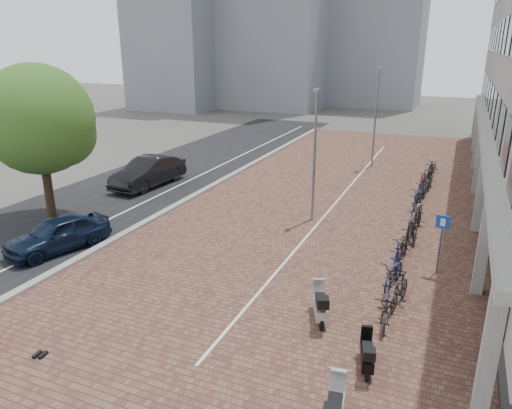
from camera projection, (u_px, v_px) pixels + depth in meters
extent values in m
plane|color=#474442|center=(184.00, 296.00, 15.59)|extent=(140.00, 140.00, 0.00)
cube|color=brown|center=(335.00, 199.00, 25.29)|extent=(14.50, 42.00, 0.04)
cube|color=black|center=(161.00, 178.00, 29.40)|extent=(8.00, 50.00, 0.03)
cube|color=gray|center=(217.00, 183.00, 27.93)|extent=(0.35, 42.00, 0.14)
cube|color=white|center=(189.00, 181.00, 28.65)|extent=(0.12, 44.00, 0.00)
cube|color=white|center=(339.00, 199.00, 25.21)|extent=(0.10, 30.00, 0.00)
cube|color=black|center=(495.00, 165.00, 25.40)|extent=(0.15, 38.00, 3.20)
cube|color=#AAAAA5|center=(496.00, 132.00, 24.91)|extent=(1.60, 38.00, 0.30)
cube|color=#AAAAA5|center=(490.00, 350.00, 10.02)|extent=(0.35, 0.35, 3.40)
cube|color=#AAAAA5|center=(484.00, 246.00, 15.24)|extent=(0.35, 0.35, 3.40)
cube|color=#AAAAA5|center=(480.00, 194.00, 20.47)|extent=(0.35, 0.35, 3.40)
cube|color=#AAAAA5|center=(478.00, 164.00, 25.69)|extent=(0.35, 0.35, 3.40)
cube|color=#AAAAA5|center=(477.00, 144.00, 30.92)|extent=(0.35, 0.35, 3.40)
cube|color=#AAAAA5|center=(476.00, 129.00, 36.15)|extent=(0.35, 0.35, 3.40)
cube|color=#AAAAA5|center=(476.00, 119.00, 41.37)|extent=(0.35, 0.35, 3.40)
cube|color=gray|center=(378.00, 2.00, 60.83)|extent=(12.00, 10.00, 26.00)
cube|color=gray|center=(177.00, 26.00, 58.69)|extent=(10.00, 10.00, 20.00)
imported|color=black|center=(58.00, 234.00, 18.85)|extent=(2.80, 4.41, 1.40)
imported|color=black|center=(148.00, 172.00, 27.42)|extent=(2.11, 5.17, 1.67)
cylinder|color=slate|center=(440.00, 248.00, 16.76)|extent=(0.07, 0.07, 2.04)
cube|color=#0E3DB8|center=(443.00, 222.00, 16.43)|extent=(0.47, 0.10, 0.46)
cylinder|color=slate|center=(314.00, 158.00, 21.38)|extent=(0.12, 0.12, 5.96)
cylinder|color=gray|center=(375.00, 119.00, 30.94)|extent=(0.12, 0.12, 6.41)
cylinder|color=#382619|center=(48.00, 187.00, 22.01)|extent=(0.40, 0.40, 3.11)
sphere|color=#30571D|center=(38.00, 119.00, 21.02)|extent=(4.89, 4.89, 4.89)
sphere|color=#30571D|center=(61.00, 133.00, 21.61)|extent=(3.11, 3.11, 3.11)
imported|color=black|center=(387.00, 307.00, 13.94)|extent=(0.89, 2.03, 1.04)
imported|color=black|center=(400.00, 290.00, 14.85)|extent=(0.77, 1.80, 1.05)
imported|color=#151A3B|center=(394.00, 273.00, 15.98)|extent=(0.95, 2.05, 1.04)
imported|color=#15163B|center=(397.00, 259.00, 17.01)|extent=(0.59, 1.77, 1.05)
imported|color=black|center=(402.00, 248.00, 17.99)|extent=(0.79, 2.00, 1.04)
imported|color=black|center=(407.00, 237.00, 18.97)|extent=(0.57, 1.77, 1.05)
imported|color=black|center=(413.00, 228.00, 19.93)|extent=(1.04, 2.06, 1.04)
imported|color=black|center=(417.00, 219.00, 20.91)|extent=(0.66, 1.79, 1.05)
imported|color=#5E5C55|center=(418.00, 211.00, 21.94)|extent=(0.90, 2.04, 1.04)
imported|color=#171A40|center=(415.00, 203.00, 23.04)|extent=(0.62, 1.78, 1.05)
imported|color=black|center=(419.00, 197.00, 24.00)|extent=(0.87, 2.03, 1.04)
imported|color=#131A36|center=(421.00, 191.00, 25.01)|extent=(0.73, 1.80, 1.05)
imported|color=#222227|center=(427.00, 186.00, 25.92)|extent=(0.85, 2.02, 1.04)
imported|color=#551621|center=(423.00, 180.00, 27.04)|extent=(0.71, 1.80, 1.05)
imported|color=black|center=(430.00, 175.00, 27.94)|extent=(0.96, 2.05, 1.04)
imported|color=black|center=(430.00, 171.00, 28.96)|extent=(0.70, 1.79, 1.05)
imported|color=#5A5752|center=(433.00, 167.00, 29.93)|extent=(0.87, 2.03, 1.04)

